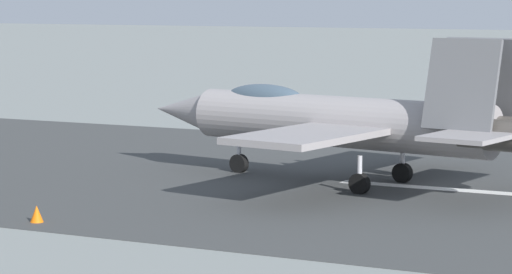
# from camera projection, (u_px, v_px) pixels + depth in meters

# --- Properties ---
(ground_plane) EXTENTS (400.00, 400.00, 0.00)m
(ground_plane) POSITION_uv_depth(u_px,v_px,m) (418.00, 188.00, 44.10)
(ground_plane) COLOR gray
(runway_strip) EXTENTS (240.00, 26.00, 0.02)m
(runway_strip) POSITION_uv_depth(u_px,v_px,m) (418.00, 187.00, 44.09)
(runway_strip) COLOR #3C3E3E
(runway_strip) RESTS_ON ground
(fighter_jet) EXTENTS (17.16, 13.91, 5.64)m
(fighter_jet) POSITION_uv_depth(u_px,v_px,m) (340.00, 120.00, 44.72)
(fighter_jet) COLOR gray
(fighter_jet) RESTS_ON ground
(marker_cone_mid) EXTENTS (0.44, 0.44, 0.55)m
(marker_cone_mid) POSITION_uv_depth(u_px,v_px,m) (37.00, 214.00, 37.25)
(marker_cone_mid) COLOR orange
(marker_cone_mid) RESTS_ON ground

